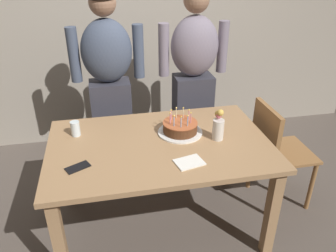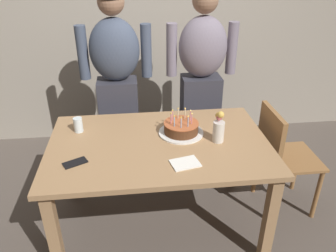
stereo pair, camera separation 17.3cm
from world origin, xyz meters
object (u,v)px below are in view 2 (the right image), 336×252
object	(u,v)px
birthday_cake	(181,128)
dining_chair	(280,152)
cell_phone	(75,163)
flower_vase	(219,128)
person_woman_cardigan	(201,82)
water_glass_near	(78,125)
napkin_stack	(185,163)
person_man_bearded	(117,85)

from	to	relation	value
birthday_cake	dining_chair	xyz separation A→B (m)	(0.78, 0.01, -0.26)
cell_phone	dining_chair	bearing A→B (deg)	-15.81
dining_chair	birthday_cake	bearing A→B (deg)	90.59
flower_vase	person_woman_cardigan	distance (m)	0.80
water_glass_near	dining_chair	size ratio (longest dim) A/B	0.12
napkin_stack	flower_vase	xyz separation A→B (m)	(0.27, 0.25, 0.09)
person_woman_cardigan	birthday_cake	bearing A→B (deg)	67.31
water_glass_near	person_man_bearded	xyz separation A→B (m)	(0.27, 0.55, 0.08)
birthday_cake	cell_phone	xyz separation A→B (m)	(-0.70, -0.30, -0.04)
birthday_cake	napkin_stack	distance (m)	0.38
birthday_cake	person_man_bearded	xyz separation A→B (m)	(-0.46, 0.66, 0.09)
cell_phone	person_man_bearded	xyz separation A→B (m)	(0.25, 0.96, 0.13)
cell_phone	person_man_bearded	bearing A→B (deg)	48.11
napkin_stack	person_woman_cardigan	distance (m)	1.10
water_glass_near	person_woman_cardigan	distance (m)	1.15
person_woman_cardigan	dining_chair	bearing A→B (deg)	127.34
person_man_bearded	water_glass_near	bearing A→B (deg)	63.61
birthday_cake	napkin_stack	xyz separation A→B (m)	(-0.03, -0.38, -0.04)
birthday_cake	flower_vase	distance (m)	0.28
water_glass_near	cell_phone	distance (m)	0.41
flower_vase	person_woman_cardigan	world-z (taller)	person_woman_cardigan
person_man_bearded	dining_chair	size ratio (longest dim) A/B	1.90
birthday_cake	cell_phone	size ratio (longest dim) A/B	2.22
birthday_cake	person_woman_cardigan	distance (m)	0.73
water_glass_near	napkin_stack	xyz separation A→B (m)	(0.70, -0.49, -0.05)
cell_phone	person_woman_cardigan	xyz separation A→B (m)	(0.98, 0.96, 0.13)
napkin_stack	person_woman_cardigan	size ratio (longest dim) A/B	0.10
birthday_cake	flower_vase	size ratio (longest dim) A/B	1.41
napkin_stack	person_woman_cardigan	world-z (taller)	person_woman_cardigan
birthday_cake	dining_chair	distance (m)	0.82
flower_vase	person_woman_cardigan	size ratio (longest dim) A/B	0.14
flower_vase	person_woman_cardigan	bearing A→B (deg)	86.93
napkin_stack	water_glass_near	bearing A→B (deg)	144.62
napkin_stack	flower_vase	size ratio (longest dim) A/B	0.76
birthday_cake	water_glass_near	size ratio (longest dim) A/B	3.00
water_glass_near	flower_vase	bearing A→B (deg)	-14.45
birthday_cake	water_glass_near	bearing A→B (deg)	170.98
flower_vase	person_man_bearded	xyz separation A→B (m)	(-0.69, 0.80, 0.04)
person_woman_cardigan	dining_chair	world-z (taller)	person_woman_cardigan
napkin_stack	person_man_bearded	world-z (taller)	person_man_bearded
dining_chair	water_glass_near	bearing A→B (deg)	85.91
birthday_cake	flower_vase	world-z (taller)	flower_vase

